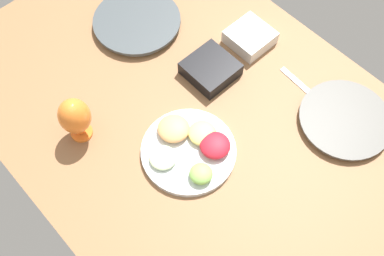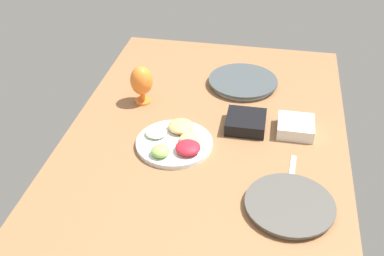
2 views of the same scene
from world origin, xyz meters
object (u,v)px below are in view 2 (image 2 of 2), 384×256
(hurricane_glass_orange, at_px, (142,81))
(dinner_plate_right, at_px, (243,82))
(square_bowl_white, at_px, (296,126))
(square_bowl_black, at_px, (246,122))
(dinner_plate_left, at_px, (290,205))
(fruit_platter, at_px, (176,141))

(hurricane_glass_orange, bearing_deg, dinner_plate_right, -61.27)
(square_bowl_white, bearing_deg, hurricane_glass_orange, 80.90)
(dinner_plate_right, xyz_separation_m, hurricane_glass_orange, (-0.21, 0.39, 0.08))
(hurricane_glass_orange, height_order, square_bowl_black, hurricane_glass_orange)
(dinner_plate_right, xyz_separation_m, square_bowl_white, (-0.31, -0.23, 0.01))
(dinner_plate_right, bearing_deg, hurricane_glass_orange, 118.73)
(hurricane_glass_orange, bearing_deg, square_bowl_black, -103.40)
(square_bowl_black, bearing_deg, dinner_plate_left, -156.85)
(dinner_plate_left, bearing_deg, dinner_plate_right, 16.56)
(dinner_plate_right, xyz_separation_m, square_bowl_black, (-0.32, -0.04, 0.01))
(dinner_plate_left, relative_size, hurricane_glass_orange, 1.71)
(dinner_plate_left, xyz_separation_m, square_bowl_black, (0.41, 0.17, 0.02))
(dinner_plate_right, height_order, square_bowl_black, square_bowl_black)
(dinner_plate_right, relative_size, hurricane_glass_orange, 1.84)
(square_bowl_black, bearing_deg, dinner_plate_right, 7.50)
(hurricane_glass_orange, relative_size, square_bowl_white, 1.22)
(square_bowl_black, bearing_deg, hurricane_glass_orange, 76.60)
(fruit_platter, bearing_deg, square_bowl_black, -55.90)
(square_bowl_white, relative_size, square_bowl_black, 0.90)
(dinner_plate_left, height_order, square_bowl_black, square_bowl_black)
(fruit_platter, xyz_separation_m, square_bowl_black, (0.16, -0.24, 0.01))
(dinner_plate_left, height_order, square_bowl_white, square_bowl_white)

